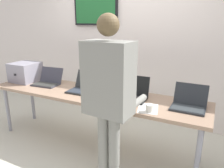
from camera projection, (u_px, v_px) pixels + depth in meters
name	position (u px, v px, depth m)	size (l,w,h in m)	color
ground	(93.00, 145.00, 3.06)	(8.00, 8.00, 0.04)	beige
back_wall	(125.00, 44.00, 3.66)	(8.00, 0.11, 2.57)	silver
workbench	(92.00, 97.00, 2.85)	(2.95, 0.70, 0.77)	#967860
equipment_box	(25.00, 72.00, 3.36)	(0.38, 0.39, 0.29)	gray
laptop_station_0	(48.00, 81.00, 3.21)	(0.40, 0.36, 0.23)	#373742
laptop_station_1	(83.00, 87.00, 2.91)	(0.36, 0.38, 0.25)	#252829
laptop_station_2	(132.00, 94.00, 2.63)	(0.38, 0.31, 0.26)	black
laptop_station_3	(189.00, 103.00, 2.34)	(0.36, 0.33, 0.24)	#24282C
person	(109.00, 91.00, 1.97)	(0.46, 0.61, 1.75)	gray
coffee_mug	(150.00, 108.00, 2.24)	(0.08, 0.08, 0.08)	white
paper_sheet	(148.00, 108.00, 2.34)	(0.27, 0.33, 0.00)	white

